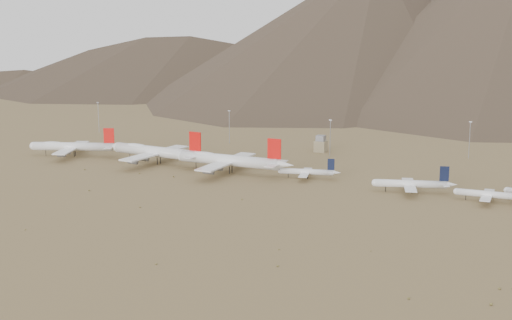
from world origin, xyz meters
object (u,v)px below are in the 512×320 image
at_px(widebody_west, 73,146).
at_px(narrowbody_a, 308,172).
at_px(narrowbody_b, 413,184).
at_px(widebody_centre, 157,152).
at_px(widebody_east, 229,160).
at_px(control_tower, 321,145).

distance_m(widebody_west, narrowbody_a, 173.44).
distance_m(widebody_west, narrowbody_b, 238.44).
relative_size(widebody_centre, widebody_east, 0.99).
relative_size(widebody_west, control_tower, 5.40).
bearing_deg(widebody_west, widebody_centre, -18.03).
relative_size(widebody_centre, narrowbody_b, 1.77).
relative_size(narrowbody_a, narrowbody_b, 0.83).
bearing_deg(narrowbody_a, widebody_west, 167.64).
height_order(widebody_west, control_tower, widebody_west).
xyz_separation_m(widebody_east, narrowbody_a, (49.84, 6.20, -4.16)).
bearing_deg(widebody_west, control_tower, 10.38).
bearing_deg(narrowbody_b, control_tower, 116.15).
height_order(widebody_west, narrowbody_b, widebody_west).
xyz_separation_m(widebody_west, widebody_centre, (67.61, 1.84, 1.26)).
distance_m(widebody_east, narrowbody_a, 50.39).
xyz_separation_m(widebody_west, widebody_east, (123.57, -4.23, 1.32)).
relative_size(widebody_west, narrowbody_a, 1.72).
bearing_deg(widebody_west, widebody_east, -21.54).
bearing_deg(narrowbody_a, control_tower, 91.53).
height_order(widebody_west, narrowbody_a, widebody_west).
relative_size(widebody_east, control_tower, 6.71).
distance_m(widebody_west, widebody_centre, 67.65).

